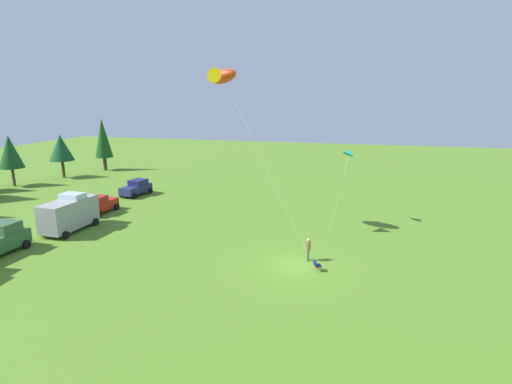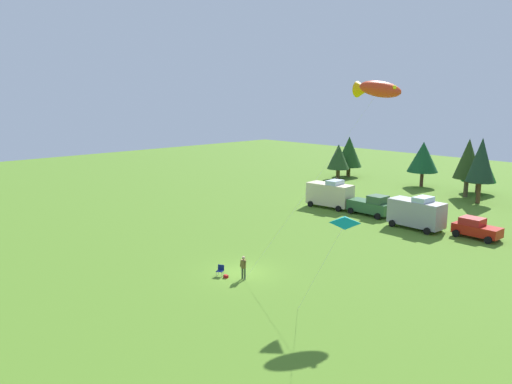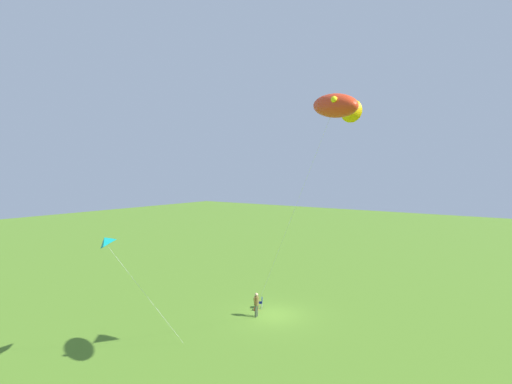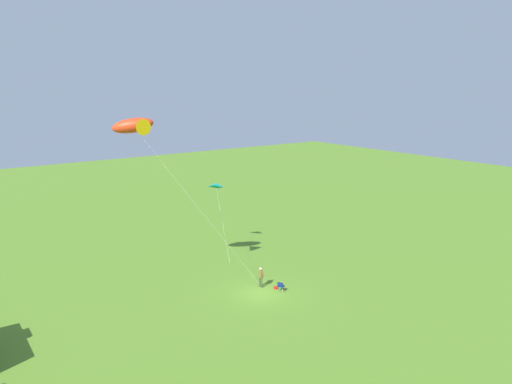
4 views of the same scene
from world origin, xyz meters
name	(u,v)px [view 2 (image 2 of 4)]	position (x,y,z in m)	size (l,w,h in m)	color
ground_plane	(242,273)	(0.00, 0.00, 0.00)	(160.00, 160.00, 0.00)	#517C23
person_kite_flyer	(244,266)	(1.07, -0.80, 1.02)	(0.59, 0.39, 1.74)	#3F4E35
folding_chair	(220,270)	(-0.59, -1.61, 0.49)	(0.66, 0.66, 0.82)	navy
backpack_on_grass	(226,276)	(0.00, -1.58, 0.11)	(0.32, 0.22, 0.22)	#AF1818
van_camper_beige	(330,194)	(-9.43, 22.26, 1.64)	(5.61, 3.08, 3.34)	beige
truck_green_flatbed	(371,206)	(-3.85, 22.55, 1.10)	(5.05, 2.50, 2.34)	#316035
van_motorhome_grey	(417,213)	(2.45, 21.07, 1.64)	(5.47, 2.75, 3.34)	#979696
car_red_sedan	(476,228)	(7.98, 22.07, 0.95)	(4.25, 2.31, 1.89)	red
treeline_distant	(493,164)	(1.66, 40.84, 4.52)	(55.59, 10.52, 8.59)	#483F1A
kite_large_fish	(376,89)	(6.08, 7.55, 13.56)	(6.60, 10.31, 14.35)	red
kite_delta_teal	(345,221)	(11.66, -3.14, 6.76)	(5.13, 2.06, 7.13)	#0E958D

